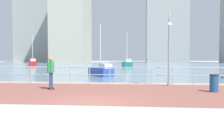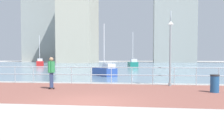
{
  "view_description": "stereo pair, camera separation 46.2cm",
  "coord_description": "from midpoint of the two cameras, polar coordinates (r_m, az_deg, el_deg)",
  "views": [
    {
      "loc": [
        1.8,
        -9.59,
        1.77
      ],
      "look_at": [
        0.42,
        4.2,
        1.1
      ],
      "focal_mm": 39.35,
      "sensor_mm": 36.0,
      "label": 1
    },
    {
      "loc": [
        2.26,
        -9.54,
        1.77
      ],
      "look_at": [
        0.42,
        4.2,
        1.1
      ],
      "focal_mm": 39.35,
      "sensor_mm": 36.0,
      "label": 2
    }
  ],
  "objects": [
    {
      "name": "sailboat_yellow",
      "position": [
        24.6,
        -3.09,
        -0.2
      ],
      "size": [
        3.0,
        3.73,
        5.21
      ],
      "color": "#284799",
      "rests_on": "ground"
    },
    {
      "name": "ground",
      "position": [
        49.64,
        3.35,
        0.73
      ],
      "size": [
        220.0,
        220.0,
        0.0
      ],
      "primitive_type": "plane",
      "color": "#ADAAA5"
    },
    {
      "name": "tower_beige",
      "position": [
        105.82,
        12.4,
        10.71
      ],
      "size": [
        16.45,
        12.5,
        34.64
      ],
      "color": "#939993",
      "rests_on": "ground"
    },
    {
      "name": "brick_paving",
      "position": [
        13.0,
        -3.35,
        -5.05
      ],
      "size": [
        28.0,
        7.69,
        0.01
      ],
      "primitive_type": "cube",
      "color": "brown",
      "rests_on": "ground"
    },
    {
      "name": "lamppost",
      "position": [
        15.91,
        12.31,
        5.74
      ],
      "size": [
        0.36,
        0.82,
        4.73
      ],
      "color": "gray",
      "rests_on": "ground"
    },
    {
      "name": "sailboat_red",
      "position": [
        59.84,
        -18.15,
        1.59
      ],
      "size": [
        3.6,
        5.21,
        7.07
      ],
      "color": "#B21E1E",
      "rests_on": "ground"
    },
    {
      "name": "skateboarder",
      "position": [
        14.33,
        -14.92,
        0.02
      ],
      "size": [
        0.41,
        0.56,
        1.83
      ],
      "color": "black",
      "rests_on": "ground"
    },
    {
      "name": "sailboat_ivory",
      "position": [
        47.27,
        3.23,
        1.41
      ],
      "size": [
        2.32,
        5.03,
        6.81
      ],
      "color": "#197266",
      "rests_on": "ground"
    },
    {
      "name": "tower_slate",
      "position": [
        127.3,
        -17.54,
        11.58
      ],
      "size": [
        17.49,
        10.78,
        44.72
      ],
      "color": "#939993",
      "rests_on": "ground"
    },
    {
      "name": "trash_bin",
      "position": [
        13.78,
        21.74,
        -2.85
      ],
      "size": [
        0.46,
        0.46,
        0.93
      ],
      "color": "navy",
      "rests_on": "ground"
    },
    {
      "name": "harbor_water",
      "position": [
        61.62,
        3.81,
        1.12
      ],
      "size": [
        180.0,
        88.0,
        0.0
      ],
      "primitive_type": "cube",
      "color": "#6B899E",
      "rests_on": "ground"
    },
    {
      "name": "tower_glass",
      "position": [
        98.03,
        -9.56,
        14.03
      ],
      "size": [
        12.34,
        17.78,
        43.61
      ],
      "color": "#B2AD99",
      "rests_on": "ground"
    },
    {
      "name": "waterfront_railing",
      "position": [
        16.71,
        -1.28,
        -0.53
      ],
      "size": [
        25.25,
        0.06,
        1.17
      ],
      "color": "#9EADB7",
      "rests_on": "ground"
    }
  ]
}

